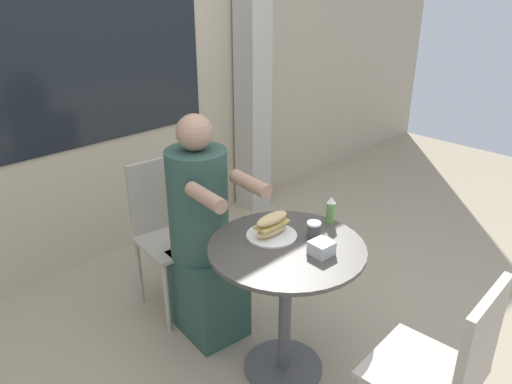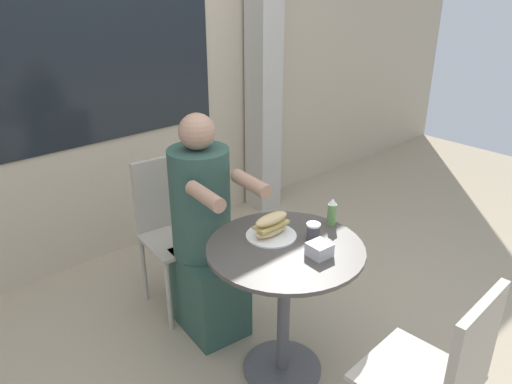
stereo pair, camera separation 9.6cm
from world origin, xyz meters
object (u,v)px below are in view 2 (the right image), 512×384
(seated_diner, at_px, (205,241))
(drink_cup, at_px, (313,232))
(sandwich_on_plate, at_px, (271,227))
(cafe_table, at_px, (284,282))
(diner_chair, at_px, (171,219))
(empty_chair_across, at_px, (443,373))
(condiment_bottle, at_px, (333,212))

(seated_diner, distance_m, drink_cup, 0.63)
(seated_diner, xyz_separation_m, sandwich_on_plate, (0.08, -0.41, 0.22))
(sandwich_on_plate, xyz_separation_m, drink_cup, (0.12, -0.15, -0.00))
(cafe_table, xyz_separation_m, drink_cup, (0.14, -0.04, 0.23))
(cafe_table, bearing_deg, diner_chair, 92.89)
(diner_chair, height_order, sandwich_on_plate, diner_chair)
(diner_chair, xyz_separation_m, empty_chair_across, (0.05, -1.64, 0.00))
(cafe_table, bearing_deg, condiment_bottle, -0.65)
(diner_chair, xyz_separation_m, sandwich_on_plate, (0.06, -0.76, 0.23))
(cafe_table, distance_m, diner_chair, 0.87)
(drink_cup, relative_size, condiment_bottle, 0.59)
(cafe_table, xyz_separation_m, diner_chair, (-0.04, 0.87, 0.01))
(empty_chair_across, distance_m, sandwich_on_plate, 0.92)
(diner_chair, xyz_separation_m, condiment_bottle, (0.35, -0.87, 0.25))
(cafe_table, bearing_deg, sandwich_on_plate, 80.65)
(cafe_table, height_order, condiment_bottle, condiment_bottle)
(cafe_table, distance_m, drink_cup, 0.27)
(seated_diner, relative_size, empty_chair_across, 1.38)
(sandwich_on_plate, bearing_deg, empty_chair_across, -90.46)
(empty_chair_across, distance_m, drink_cup, 0.78)
(condiment_bottle, bearing_deg, sandwich_on_plate, 158.67)
(diner_chair, height_order, seated_diner, seated_diner)
(drink_cup, bearing_deg, seated_diner, 109.15)
(diner_chair, bearing_deg, seated_diner, 94.34)
(diner_chair, bearing_deg, cafe_table, 99.65)
(seated_diner, bearing_deg, diner_chair, -85.66)
(empty_chair_across, xyz_separation_m, sandwich_on_plate, (0.01, 0.89, 0.23))
(cafe_table, height_order, empty_chair_across, empty_chair_across)
(cafe_table, relative_size, seated_diner, 0.59)
(empty_chair_across, relative_size, sandwich_on_plate, 3.72)
(sandwich_on_plate, bearing_deg, drink_cup, -51.31)
(diner_chair, relative_size, condiment_bottle, 6.30)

